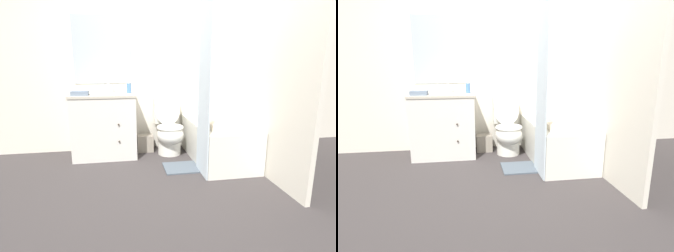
% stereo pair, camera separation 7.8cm
% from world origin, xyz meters
% --- Properties ---
extents(ground_plane, '(14.00, 14.00, 0.00)m').
position_xyz_m(ground_plane, '(0.00, 0.00, 0.00)').
color(ground_plane, '#383333').
extents(wall_back, '(8.00, 0.06, 2.50)m').
position_xyz_m(wall_back, '(-0.01, 1.56, 1.25)').
color(wall_back, silver).
rests_on(wall_back, ground_plane).
extents(wall_right, '(0.05, 2.54, 2.50)m').
position_xyz_m(wall_right, '(1.16, 0.77, 1.25)').
color(wall_right, silver).
rests_on(wall_right, ground_plane).
extents(vanity_cabinet, '(0.86, 0.60, 0.87)m').
position_xyz_m(vanity_cabinet, '(-0.70, 1.25, 0.45)').
color(vanity_cabinet, silver).
rests_on(vanity_cabinet, ground_plane).
extents(sink_faucet, '(0.14, 0.12, 0.12)m').
position_xyz_m(sink_faucet, '(-0.70, 1.45, 0.91)').
color(sink_faucet, silver).
rests_on(sink_faucet, vanity_cabinet).
extents(toilet, '(0.38, 0.62, 0.81)m').
position_xyz_m(toilet, '(0.19, 1.21, 0.35)').
color(toilet, silver).
rests_on(toilet, ground_plane).
extents(bathtub, '(0.67, 1.35, 0.51)m').
position_xyz_m(bathtub, '(0.79, 0.86, 0.26)').
color(bathtub, silver).
rests_on(bathtub, ground_plane).
extents(shower_curtain, '(0.02, 0.41, 1.99)m').
position_xyz_m(shower_curtain, '(0.44, 0.39, 1.00)').
color(shower_curtain, silver).
rests_on(shower_curtain, ground_plane).
extents(wastebasket, '(0.23, 0.20, 0.25)m').
position_xyz_m(wastebasket, '(-0.14, 1.35, 0.12)').
color(wastebasket, gray).
rests_on(wastebasket, ground_plane).
extents(tissue_box, '(0.14, 0.13, 0.12)m').
position_xyz_m(tissue_box, '(-0.64, 1.40, 0.93)').
color(tissue_box, beige).
rests_on(tissue_box, vanity_cabinet).
extents(soap_dispenser, '(0.06, 0.06, 0.16)m').
position_xyz_m(soap_dispenser, '(-0.36, 1.29, 0.95)').
color(soap_dispenser, '#4C7AB2').
rests_on(soap_dispenser, vanity_cabinet).
extents(hand_towel_folded, '(0.21, 0.16, 0.06)m').
position_xyz_m(hand_towel_folded, '(-0.99, 1.12, 0.90)').
color(hand_towel_folded, slate).
rests_on(hand_towel_folded, vanity_cabinet).
extents(bath_towel_folded, '(0.28, 0.20, 0.07)m').
position_xyz_m(bath_towel_folded, '(0.68, 0.48, 0.55)').
color(bath_towel_folded, beige).
rests_on(bath_towel_folded, bathtub).
extents(bath_mat, '(0.49, 0.38, 0.02)m').
position_xyz_m(bath_mat, '(0.27, 0.60, 0.01)').
color(bath_mat, '#4C5660').
rests_on(bath_mat, ground_plane).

